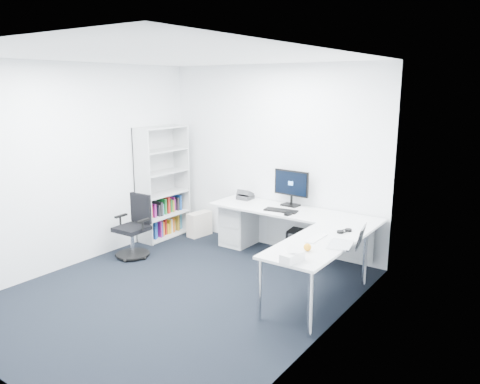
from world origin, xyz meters
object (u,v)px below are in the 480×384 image
Objects in this scene: l_desk at (279,242)px; bookshelf at (163,183)px; task_chair at (132,227)px; monitor at (291,188)px; laptop at (341,234)px.

bookshelf is at bearing 178.68° from l_desk.
monitor is at bearing 37.62° from task_chair.
bookshelf is 3.37m from laptop.
bookshelf reaches higher than laptop.
monitor is (-0.15, 0.56, 0.62)m from l_desk.
laptop is (1.12, -0.64, 0.48)m from l_desk.
bookshelf is 2.09m from monitor.
task_chair is (0.27, -0.93, -0.45)m from bookshelf.
task_chair is 2.49× the size of laptop.
bookshelf is 5.00× the size of laptop.
laptop is at bearing -29.50° from l_desk.
l_desk is 0.85m from monitor.
bookshelf is 3.22× the size of monitor.
bookshelf is 1.07m from task_chair.
laptop is at bearing 2.84° from task_chair.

